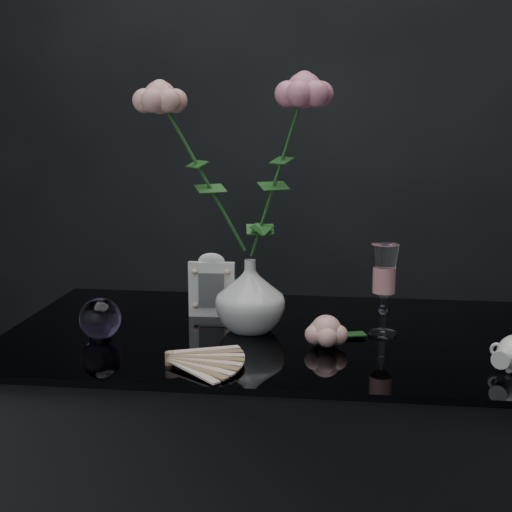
% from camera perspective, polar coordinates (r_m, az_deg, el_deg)
% --- Properties ---
extents(vase, '(0.17, 0.17, 0.14)m').
position_cam_1_polar(vase, '(1.35, -0.47, -3.20)').
color(vase, silver).
rests_on(vase, table).
extents(wine_glass, '(0.06, 0.06, 0.17)m').
position_cam_1_polar(wine_glass, '(1.34, 10.18, -2.71)').
color(wine_glass, white).
rests_on(wine_glass, table).
extents(picture_frame, '(0.10, 0.08, 0.13)m').
position_cam_1_polar(picture_frame, '(1.45, -3.56, -2.32)').
color(picture_frame, white).
rests_on(picture_frame, table).
extents(paperweight, '(0.09, 0.09, 0.08)m').
position_cam_1_polar(paperweight, '(1.34, -12.36, -4.91)').
color(paperweight, '#AE86DA').
rests_on(paperweight, table).
extents(paper_fan, '(0.29, 0.26, 0.03)m').
position_cam_1_polar(paper_fan, '(1.19, -6.94, -8.03)').
color(paper_fan, beige).
rests_on(paper_fan, table).
extents(loose_rose, '(0.16, 0.19, 0.06)m').
position_cam_1_polar(loose_rose, '(1.28, 5.63, -5.97)').
color(loose_rose, '#E6A294').
rests_on(loose_rose, table).
extents(roses, '(0.34, 0.12, 0.39)m').
position_cam_1_polar(roses, '(1.30, -1.41, 7.94)').
color(roses, '#E0988E').
rests_on(roses, vase).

